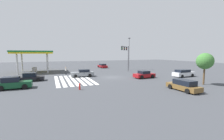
% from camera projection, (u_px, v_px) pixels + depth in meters
% --- Properties ---
extents(ground_plane, '(136.79, 136.79, 0.00)m').
position_uv_depth(ground_plane, '(112.00, 77.00, 30.15)').
color(ground_plane, '#3D3F44').
extents(crosswalk_markings, '(11.59, 6.30, 0.01)m').
position_uv_depth(crosswalk_markings, '(73.00, 80.00, 27.27)').
color(crosswalk_markings, silver).
rests_on(crosswalk_markings, ground_plane).
extents(traffic_signal_mast, '(4.09, 4.09, 6.73)m').
position_uv_depth(traffic_signal_mast, '(126.00, 53.00, 38.27)').
color(traffic_signal_mast, '#47474C').
rests_on(traffic_signal_mast, ground_plane).
extents(car_0, '(2.23, 4.83, 1.49)m').
position_uv_depth(car_0, '(183.00, 73.00, 31.01)').
color(car_0, silver).
rests_on(car_0, ground_plane).
extents(car_1, '(2.34, 4.20, 1.44)m').
position_uv_depth(car_1, '(144.00, 75.00, 29.38)').
color(car_1, maroon).
rests_on(car_1, ground_plane).
extents(car_2, '(4.93, 2.28, 1.33)m').
position_uv_depth(car_2, '(102.00, 66.00, 50.50)').
color(car_2, maroon).
rests_on(car_2, ground_plane).
extents(car_3, '(4.47, 1.96, 1.44)m').
position_uv_depth(car_3, '(184.00, 85.00, 19.36)').
color(car_3, brown).
rests_on(car_3, ground_plane).
extents(car_4, '(2.15, 4.69, 1.52)m').
position_uv_depth(car_4, '(83.00, 73.00, 31.01)').
color(car_4, gray).
rests_on(car_4, ground_plane).
extents(car_5, '(1.95, 4.38, 1.67)m').
position_uv_depth(car_5, '(13.00, 83.00, 20.27)').
color(car_5, '#144728').
rests_on(car_5, ground_plane).
extents(car_6, '(2.20, 4.69, 1.48)m').
position_uv_depth(car_6, '(30.00, 77.00, 26.00)').
color(car_6, black).
rests_on(car_6, ground_plane).
extents(gas_station_canopy, '(9.18, 9.18, 5.46)m').
position_uv_depth(gas_station_canopy, '(33.00, 53.00, 37.88)').
color(gas_station_canopy, yellow).
rests_on(gas_station_canopy, ground_plane).
extents(pedestrian, '(0.41, 0.41, 1.79)m').
position_uv_depth(pedestrian, '(66.00, 70.00, 33.91)').
color(pedestrian, '#38383D').
rests_on(pedestrian, ground_plane).
extents(street_light_pole_a, '(0.80, 0.36, 9.35)m').
position_uv_depth(street_light_pole_a, '(129.00, 51.00, 44.44)').
color(street_light_pole_a, slate).
rests_on(street_light_pole_a, ground_plane).
extents(tree_corner_a, '(2.47, 2.47, 4.87)m').
position_uv_depth(tree_corner_a, '(205.00, 61.00, 22.81)').
color(tree_corner_a, brown).
rests_on(tree_corner_a, ground_plane).
extents(fire_hydrant, '(0.22, 0.22, 0.86)m').
position_uv_depth(fire_hydrant, '(80.00, 87.00, 19.83)').
color(fire_hydrant, red).
rests_on(fire_hydrant, ground_plane).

